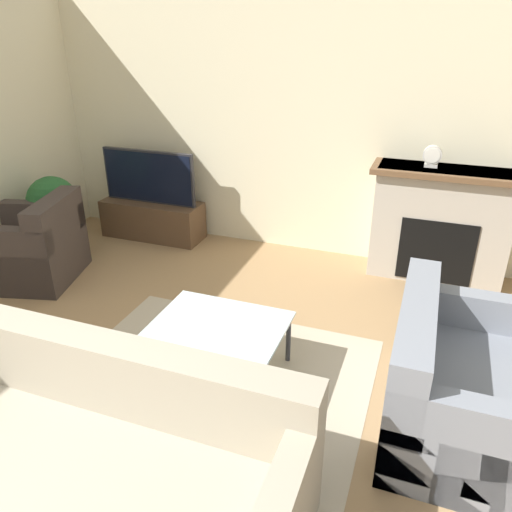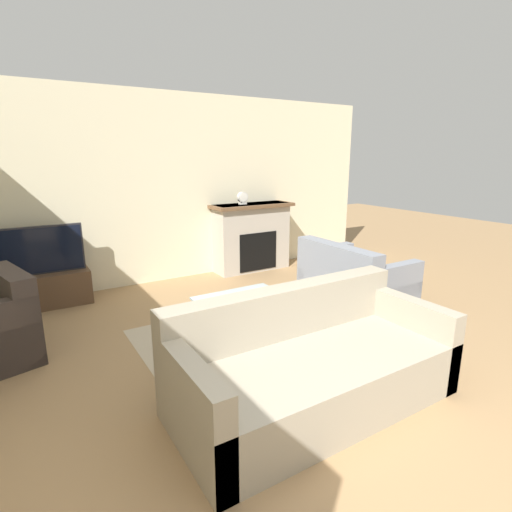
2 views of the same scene
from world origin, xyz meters
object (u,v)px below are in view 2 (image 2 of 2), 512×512
(couch_sectional, at_px, (311,366))
(mantel_clock, at_px, (243,198))
(tv, at_px, (34,251))
(couch_loveseat, at_px, (353,284))
(coffee_table, at_px, (245,303))

(couch_sectional, distance_m, mantel_clock, 3.70)
(tv, bearing_deg, couch_loveseat, -31.39)
(couch_loveseat, relative_size, coffee_table, 1.38)
(tv, height_order, mantel_clock, mantel_clock)
(tv, bearing_deg, coffee_table, -49.68)
(mantel_clock, bearing_deg, couch_loveseat, -80.31)
(tv, height_order, couch_sectional, tv)
(couch_loveseat, relative_size, mantel_clock, 6.41)
(couch_sectional, relative_size, mantel_clock, 10.88)
(tv, height_order, coffee_table, tv)
(couch_loveseat, xyz_separation_m, mantel_clock, (-0.36, 2.08, 0.89))
(coffee_table, bearing_deg, tv, 130.32)
(tv, bearing_deg, mantel_clock, 1.58)
(couch_loveseat, bearing_deg, mantel_clock, 9.69)
(couch_sectional, xyz_separation_m, coffee_table, (0.14, 1.21, 0.08))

